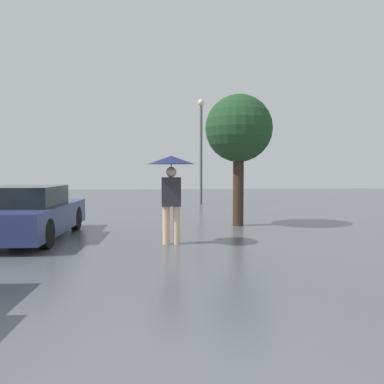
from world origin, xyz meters
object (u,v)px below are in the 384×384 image
(parked_car_farthest, at_px, (28,214))
(street_lamp, at_px, (201,141))
(tree, at_px, (239,130))
(pedestrian, at_px, (171,176))

(parked_car_farthest, bearing_deg, street_lamp, 61.20)
(parked_car_farthest, distance_m, tree, 5.92)
(parked_car_farthest, bearing_deg, pedestrian, -14.79)
(pedestrian, distance_m, street_lamp, 9.81)
(pedestrian, bearing_deg, parked_car_farthest, 165.21)
(street_lamp, bearing_deg, tree, -86.27)
(tree, height_order, street_lamp, street_lamp)
(pedestrian, xyz_separation_m, street_lamp, (1.47, 9.58, 1.52))
(parked_car_farthest, height_order, street_lamp, street_lamp)
(pedestrian, distance_m, tree, 3.46)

